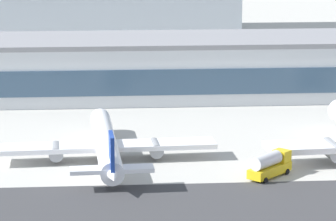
{
  "coord_description": "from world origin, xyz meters",
  "views": [
    {
      "loc": [
        -21.94,
        -101.47,
        40.68
      ],
      "look_at": [
        -11.27,
        45.48,
        6.73
      ],
      "focal_mm": 94.74,
      "sensor_mm": 36.0,
      "label": 1
    }
  ],
  "objects": [
    {
      "name": "terminal_building",
      "position": [
        -1.74,
        89.02,
        6.5
      ],
      "size": [
        212.36,
        24.18,
        12.99
      ],
      "color": "silver",
      "rests_on": "ground_plane"
    },
    {
      "name": "service_fuel_truck_1",
      "position": [
        3.17,
        27.8,
        2.03
      ],
      "size": [
        7.84,
        7.86,
        3.95
      ],
      "rotation": [
        0.0,
        0.0,
        0.79
      ],
      "color": "gold",
      "rests_on": "ground_plane"
    },
    {
      "name": "airliner_navy_tail_gate_0",
      "position": [
        -21.91,
        38.1,
        2.7
      ],
      "size": [
        36.44,
        40.61,
        8.47
      ],
      "rotation": [
        0.0,
        0.0,
        1.62
      ],
      "color": "white",
      "rests_on": "ground_plane"
    }
  ]
}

